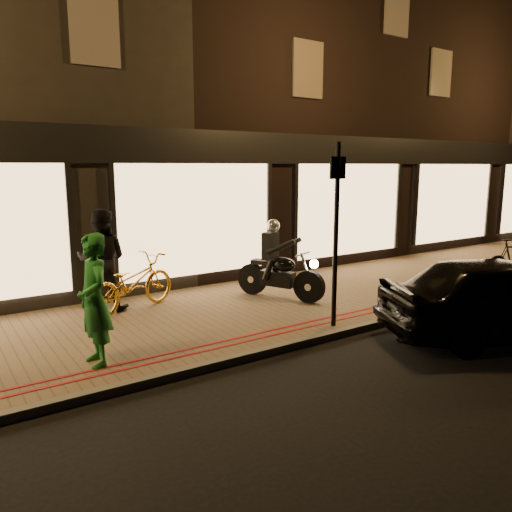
{
  "coord_description": "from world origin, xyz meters",
  "views": [
    {
      "loc": [
        -4.94,
        -5.63,
        2.75
      ],
      "look_at": [
        0.15,
        1.92,
        1.1
      ],
      "focal_mm": 35.0,
      "sensor_mm": 36.0,
      "label": 1
    }
  ],
  "objects_px": {
    "person_green": "(94,300)",
    "parked_car": "(506,297)",
    "motorcycle": "(278,268)",
    "bicycle_gold": "(132,283)",
    "sign_post": "(336,226)"
  },
  "relations": [
    {
      "from": "sign_post",
      "to": "person_green",
      "type": "distance_m",
      "value": 3.89
    },
    {
      "from": "motorcycle",
      "to": "parked_car",
      "type": "relative_size",
      "value": 0.45
    },
    {
      "from": "motorcycle",
      "to": "person_green",
      "type": "bearing_deg",
      "value": 174.25
    },
    {
      "from": "person_green",
      "to": "parked_car",
      "type": "height_order",
      "value": "person_green"
    },
    {
      "from": "bicycle_gold",
      "to": "person_green",
      "type": "relative_size",
      "value": 1.1
    },
    {
      "from": "motorcycle",
      "to": "parked_car",
      "type": "height_order",
      "value": "motorcycle"
    },
    {
      "from": "sign_post",
      "to": "bicycle_gold",
      "type": "bearing_deg",
      "value": 132.12
    },
    {
      "from": "motorcycle",
      "to": "bicycle_gold",
      "type": "xyz_separation_m",
      "value": [
        -2.75,
        0.79,
        -0.1
      ]
    },
    {
      "from": "sign_post",
      "to": "person_green",
      "type": "xyz_separation_m",
      "value": [
        -3.77,
        0.55,
        -0.79
      ]
    },
    {
      "from": "motorcycle",
      "to": "parked_car",
      "type": "distance_m",
      "value": 4.1
    },
    {
      "from": "motorcycle",
      "to": "bicycle_gold",
      "type": "height_order",
      "value": "motorcycle"
    },
    {
      "from": "motorcycle",
      "to": "person_green",
      "type": "height_order",
      "value": "person_green"
    },
    {
      "from": "person_green",
      "to": "parked_car",
      "type": "relative_size",
      "value": 0.44
    },
    {
      "from": "sign_post",
      "to": "bicycle_gold",
      "type": "relative_size",
      "value": 1.54
    },
    {
      "from": "person_green",
      "to": "parked_car",
      "type": "distance_m",
      "value": 6.29
    }
  ]
}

